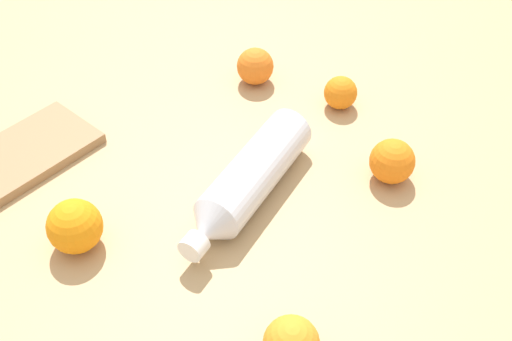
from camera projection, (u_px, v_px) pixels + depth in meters
name	position (u px, v px, depth m)	size (l,w,h in m)	color
ground_plane	(255.00, 183.00, 1.05)	(2.40, 2.40, 0.00)	tan
water_bottle	(248.00, 180.00, 1.00)	(0.32, 0.16, 0.08)	silver
orange_0	(255.00, 66.00, 1.23)	(0.07, 0.07, 0.07)	orange
orange_1	(75.00, 226.00, 0.93)	(0.08, 0.08, 0.08)	orange
orange_3	(392.00, 161.00, 1.03)	(0.07, 0.07, 0.07)	orange
orange_4	(341.00, 93.00, 1.18)	(0.06, 0.06, 0.06)	orange
cutting_board	(16.00, 159.00, 1.08)	(0.27, 0.14, 0.02)	#99724C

